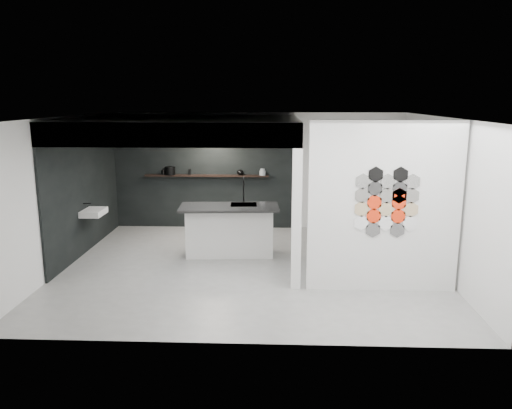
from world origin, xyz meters
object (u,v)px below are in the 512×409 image
(wall_basin, at_px, (94,212))
(stockpot, at_px, (170,171))
(glass_bowl, at_px, (263,173))
(glass_vase, at_px, (263,172))
(kitchen_island, at_px, (230,229))
(partition_panel, at_px, (384,207))
(utensil_cup, at_px, (163,172))
(kettle, at_px, (240,172))
(bottle_dark, at_px, (190,172))

(wall_basin, bearing_deg, stockpot, 60.70)
(glass_bowl, bearing_deg, stockpot, 180.00)
(stockpot, bearing_deg, glass_vase, 0.00)
(stockpot, height_order, glass_vase, stockpot)
(kitchen_island, distance_m, glass_vase, 2.36)
(partition_panel, xyz_separation_m, utensil_cup, (-4.47, 3.87, -0.02))
(kitchen_island, xyz_separation_m, stockpot, (-1.63, 2.11, 0.89))
(kitchen_island, bearing_deg, glass_vase, 70.36)
(wall_basin, height_order, kettle, kettle)
(glass_vase, relative_size, utensil_cup, 1.42)
(glass_vase, bearing_deg, kitchen_island, -105.92)
(wall_basin, distance_m, kettle, 3.56)
(kettle, xyz_separation_m, bottle_dark, (-1.22, 0.00, 0.00))
(glass_bowl, bearing_deg, glass_vase, 0.00)
(stockpot, height_order, glass_bowl, stockpot)
(kettle, distance_m, glass_bowl, 0.54)
(kettle, relative_size, utensil_cup, 1.41)
(stockpot, relative_size, glass_vase, 1.52)
(partition_panel, height_order, utensil_cup, partition_panel)
(utensil_cup, bearing_deg, kitchen_island, -49.60)
(kitchen_island, xyz_separation_m, utensil_cup, (-1.80, 2.11, 0.84))
(partition_panel, distance_m, kettle, 4.67)
(wall_basin, distance_m, bottle_dark, 2.68)
(stockpot, height_order, utensil_cup, stockpot)
(kitchen_island, bearing_deg, wall_basin, 175.33)
(stockpot, relative_size, kettle, 1.53)
(glass_vase, bearing_deg, glass_bowl, 0.00)
(partition_panel, xyz_separation_m, kettle, (-2.61, 3.87, -0.01))
(glass_vase, bearing_deg, partition_panel, -61.77)
(wall_basin, distance_m, stockpot, 2.44)
(wall_basin, relative_size, bottle_dark, 4.30)
(kitchen_island, bearing_deg, bottle_dark, 115.05)
(glass_vase, xyz_separation_m, utensil_cup, (-2.40, 0.00, -0.02))
(partition_panel, bearing_deg, kitchen_island, 146.77)
(partition_panel, bearing_deg, wall_basin, 161.77)
(kettle, bearing_deg, kitchen_island, -97.35)
(wall_basin, relative_size, kitchen_island, 0.30)
(glass_vase, bearing_deg, kettle, 180.00)
(kettle, bearing_deg, wall_basin, -149.70)
(wall_basin, xyz_separation_m, bottle_dark, (1.63, 2.07, 0.54))
(kitchen_island, distance_m, stockpot, 2.81)
(stockpot, bearing_deg, wall_basin, -119.30)
(kitchen_island, relative_size, glass_vase, 12.80)
(glass_bowl, relative_size, glass_vase, 0.97)
(utensil_cup, bearing_deg, kettle, 0.00)
(partition_panel, distance_m, wall_basin, 5.78)
(kitchen_island, height_order, stockpot, kitchen_island)
(bottle_dark, bearing_deg, glass_vase, 0.00)
(glass_vase, bearing_deg, bottle_dark, 180.00)
(stockpot, height_order, kettle, stockpot)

